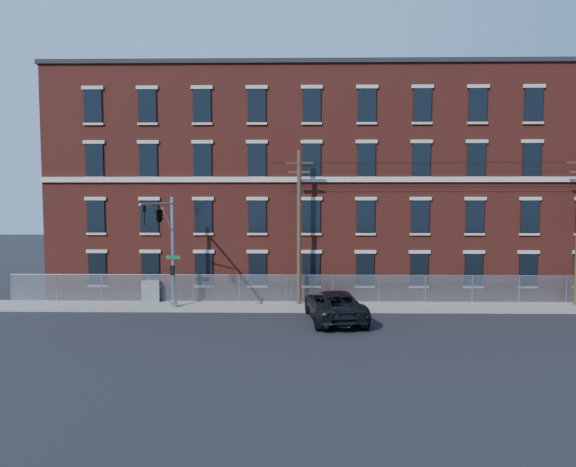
# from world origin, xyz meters

# --- Properties ---
(ground) EXTENTS (140.00, 140.00, 0.00)m
(ground) POSITION_xyz_m (0.00, 0.00, 0.00)
(ground) COLOR black
(ground) RESTS_ON ground
(sidewalk) EXTENTS (65.00, 3.00, 0.12)m
(sidewalk) POSITION_xyz_m (12.00, 5.00, 0.06)
(sidewalk) COLOR gray
(sidewalk) RESTS_ON ground
(mill_building) EXTENTS (55.30, 14.32, 16.30)m
(mill_building) POSITION_xyz_m (12.00, 13.93, 8.15)
(mill_building) COLOR maroon
(mill_building) RESTS_ON ground
(chain_link_fence) EXTENTS (59.06, 0.06, 1.85)m
(chain_link_fence) POSITION_xyz_m (12.00, 6.30, 1.06)
(chain_link_fence) COLOR #A5A8AD
(chain_link_fence) RESTS_ON ground
(traffic_signal_mast) EXTENTS (0.90, 6.75, 7.00)m
(traffic_signal_mast) POSITION_xyz_m (-6.00, 2.18, 5.39)
(traffic_signal_mast) COLOR #9EA0A5
(traffic_signal_mast) RESTS_ON ground
(utility_pole_near) EXTENTS (1.80, 0.28, 10.00)m
(utility_pole_near) POSITION_xyz_m (2.00, 5.60, 5.34)
(utility_pole_near) COLOR #473623
(utility_pole_near) RESTS_ON ground
(pickup_truck) EXTENTS (3.57, 6.58, 1.75)m
(pickup_truck) POSITION_xyz_m (4.02, 1.64, 0.88)
(pickup_truck) COLOR black
(pickup_truck) RESTS_ON ground
(utility_cabinet) EXTENTS (1.23, 0.81, 1.42)m
(utility_cabinet) POSITION_xyz_m (-7.91, 6.00, 0.83)
(utility_cabinet) COLOR slate
(utility_cabinet) RESTS_ON sidewalk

